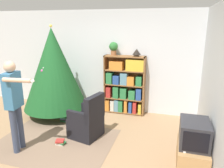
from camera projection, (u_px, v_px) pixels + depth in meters
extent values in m
plane|color=#9E7A56|center=(72.00, 151.00, 4.00)|extent=(14.00, 14.00, 0.00)
cube|color=silver|center=(108.00, 61.00, 5.73)|extent=(8.00, 0.10, 2.60)
cube|color=silver|center=(223.00, 95.00, 3.01)|extent=(0.10, 8.00, 2.60)
cube|color=#7F6651|center=(55.00, 142.00, 4.29)|extent=(2.25, 1.71, 0.01)
cube|color=brown|center=(106.00, 84.00, 5.69)|extent=(0.03, 0.28, 1.49)
cube|color=brown|center=(144.00, 87.00, 5.41)|extent=(0.03, 0.28, 1.49)
cube|color=brown|center=(125.00, 56.00, 5.36)|extent=(1.03, 0.28, 0.03)
cube|color=brown|center=(126.00, 84.00, 5.68)|extent=(1.03, 0.01, 1.49)
cube|color=brown|center=(124.00, 111.00, 5.74)|extent=(1.00, 0.28, 0.03)
cube|color=orange|center=(108.00, 105.00, 5.79)|extent=(0.11, 0.22, 0.27)
cube|color=beige|center=(113.00, 105.00, 5.75)|extent=(0.10, 0.22, 0.27)
cube|color=#5B899E|center=(117.00, 105.00, 5.74)|extent=(0.11, 0.27, 0.30)
cube|color=#2D7A42|center=(121.00, 105.00, 5.70)|extent=(0.11, 0.24, 0.29)
cube|color=orange|center=(126.00, 106.00, 5.66)|extent=(0.07, 0.24, 0.31)
cube|color=#284C93|center=(131.00, 107.00, 5.62)|extent=(0.08, 0.23, 0.29)
cube|color=#B22D28|center=(135.00, 107.00, 5.58)|extent=(0.09, 0.21, 0.29)
cube|color=gold|center=(140.00, 108.00, 5.58)|extent=(0.07, 0.27, 0.25)
cube|color=brown|center=(124.00, 98.00, 5.64)|extent=(1.00, 0.28, 0.03)
cube|color=#B22D28|center=(109.00, 91.00, 5.70)|extent=(0.12, 0.27, 0.27)
cube|color=#2D7A42|center=(116.00, 92.00, 5.63)|extent=(0.14, 0.24, 0.29)
cube|color=#2D7A42|center=(124.00, 93.00, 5.57)|extent=(0.16, 0.21, 0.27)
cube|color=#2D7A42|center=(132.00, 95.00, 5.52)|extent=(0.16, 0.22, 0.22)
cube|color=#284C93|center=(139.00, 94.00, 5.49)|extent=(0.13, 0.27, 0.28)
cube|color=brown|center=(124.00, 84.00, 5.55)|extent=(1.00, 0.28, 0.03)
cube|color=#2D7A42|center=(110.00, 78.00, 5.58)|extent=(0.15, 0.23, 0.28)
cube|color=#284C93|center=(117.00, 80.00, 5.54)|extent=(0.16, 0.22, 0.21)
cube|color=#5B899E|center=(124.00, 79.00, 5.47)|extent=(0.17, 0.21, 0.29)
cube|color=orange|center=(131.00, 81.00, 5.44)|extent=(0.17, 0.22, 0.21)
cube|color=#2D7A42|center=(139.00, 81.00, 5.38)|extent=(0.14, 0.22, 0.23)
cube|color=brown|center=(125.00, 70.00, 5.45)|extent=(1.00, 0.28, 0.03)
cube|color=orange|center=(117.00, 65.00, 5.44)|extent=(0.33, 0.22, 0.21)
cube|color=gold|center=(135.00, 65.00, 5.32)|extent=(0.44, 0.25, 0.27)
cube|color=tan|center=(192.00, 156.00, 3.50)|extent=(0.46, 0.77, 0.41)
cube|color=#28282D|center=(194.00, 133.00, 3.39)|extent=(0.44, 0.57, 0.40)
cube|color=black|center=(196.00, 142.00, 3.12)|extent=(0.36, 0.01, 0.31)
cube|color=white|center=(184.00, 150.00, 3.26)|extent=(0.04, 0.12, 0.02)
cylinder|color=#4C3323|center=(57.00, 112.00, 5.62)|extent=(0.36, 0.36, 0.10)
cylinder|color=brown|center=(57.00, 108.00, 5.59)|extent=(0.08, 0.08, 0.12)
cone|color=#195123|center=(54.00, 69.00, 5.31)|extent=(1.55, 1.55, 1.96)
sphere|color=silver|center=(77.00, 87.00, 5.70)|extent=(0.06, 0.06, 0.06)
sphere|color=silver|center=(44.00, 68.00, 5.00)|extent=(0.04, 0.04, 0.04)
sphere|color=silver|center=(48.00, 80.00, 5.82)|extent=(0.06, 0.06, 0.06)
sphere|color=red|center=(55.00, 71.00, 5.75)|extent=(0.07, 0.07, 0.07)
sphere|color=#B74C93|center=(42.00, 71.00, 5.01)|extent=(0.07, 0.07, 0.07)
sphere|color=#E5CC4C|center=(51.00, 26.00, 5.04)|extent=(0.07, 0.07, 0.07)
cube|color=black|center=(86.00, 127.00, 4.48)|extent=(0.67, 0.67, 0.42)
cube|color=black|center=(95.00, 108.00, 4.25)|extent=(0.24, 0.57, 0.50)
cube|color=black|center=(92.00, 109.00, 4.60)|extent=(0.51, 0.19, 0.20)
cube|color=black|center=(78.00, 117.00, 4.19)|extent=(0.51, 0.19, 0.20)
cylinder|color=#38425B|center=(20.00, 127.00, 4.02)|extent=(0.11, 0.11, 0.84)
cylinder|color=#38425B|center=(14.00, 131.00, 3.85)|extent=(0.11, 0.11, 0.84)
cube|color=teal|center=(13.00, 90.00, 3.74)|extent=(0.21, 0.34, 0.63)
cylinder|color=#DBAD89|center=(19.00, 89.00, 3.94)|extent=(0.07, 0.07, 0.50)
cylinder|color=#DBAD89|center=(17.00, 80.00, 3.45)|extent=(0.48, 0.12, 0.07)
cube|color=white|center=(31.00, 81.00, 3.41)|extent=(0.11, 0.05, 0.03)
sphere|color=#DBAD89|center=(10.00, 67.00, 3.64)|extent=(0.19, 0.19, 0.19)
cylinder|color=#935B38|center=(114.00, 53.00, 5.41)|extent=(0.14, 0.14, 0.12)
sphere|color=#2D7033|center=(114.00, 46.00, 5.37)|extent=(0.22, 0.22, 0.22)
cylinder|color=#473828|center=(137.00, 55.00, 5.27)|extent=(0.12, 0.12, 0.04)
cone|color=black|center=(137.00, 52.00, 5.24)|extent=(0.20, 0.20, 0.14)
cube|color=#2D7A42|center=(65.00, 120.00, 5.24)|extent=(0.17, 0.17, 0.03)
cube|color=#232328|center=(65.00, 119.00, 5.24)|extent=(0.21, 0.15, 0.03)
cube|color=#5B899E|center=(64.00, 118.00, 5.23)|extent=(0.22, 0.17, 0.03)
cube|color=#2D7A42|center=(64.00, 117.00, 5.22)|extent=(0.21, 0.14, 0.03)
cube|color=beige|center=(61.00, 144.00, 4.21)|extent=(0.16, 0.13, 0.03)
cube|color=#2D7A42|center=(61.00, 142.00, 4.21)|extent=(0.21, 0.15, 0.03)
cube|color=#B22D28|center=(60.00, 141.00, 4.19)|extent=(0.19, 0.17, 0.03)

